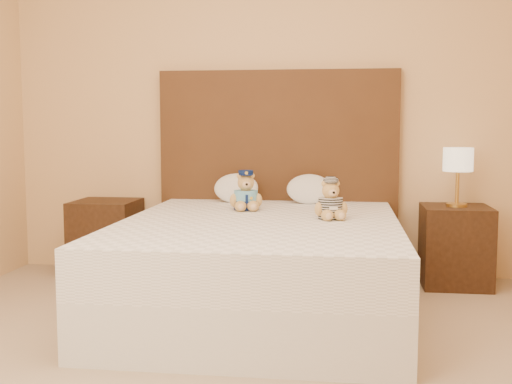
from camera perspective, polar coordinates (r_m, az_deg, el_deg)
bed at (r=3.80m, az=0.36°, el=-6.60°), size 1.60×2.00×0.55m
headboard at (r=4.73m, az=1.93°, el=1.70°), size 1.75×0.08×1.50m
nightstand_left at (r=4.87m, az=-13.17°, el=-3.96°), size 0.45×0.45×0.55m
nightstand_right at (r=4.62m, az=17.30°, el=-4.61°), size 0.45×0.45×0.55m
lamp at (r=4.55m, az=17.52°, el=2.50°), size 0.20×0.20×0.40m
teddy_police at (r=4.17m, az=-0.91°, el=0.14°), size 0.27×0.26×0.26m
teddy_prisoner at (r=3.79m, az=6.65°, el=-0.65°), size 0.26×0.25×0.23m
pillow_left at (r=4.60m, az=-1.78°, el=0.48°), size 0.32×0.21×0.23m
pillow_right at (r=4.54m, az=4.75°, el=0.39°), size 0.32×0.21×0.23m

